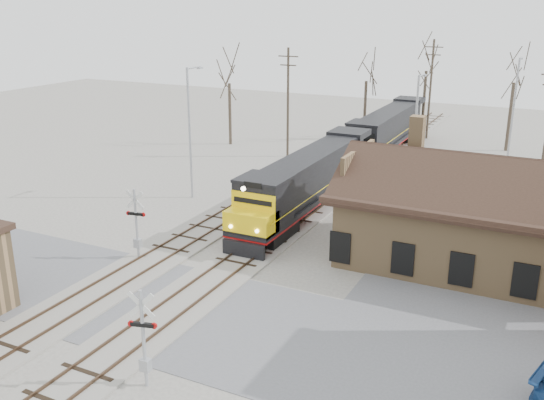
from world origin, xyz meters
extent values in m
plane|color=#A9A499|center=(0.00, 0.00, 0.00)|extent=(140.00, 140.00, 0.00)
cube|color=#5B5B60|center=(0.00, 0.00, 0.01)|extent=(60.00, 9.00, 0.03)
cube|color=#A9A499|center=(0.00, 15.00, 0.06)|extent=(3.40, 90.00, 0.12)
cube|color=#473323|center=(-0.72, 15.00, 0.17)|extent=(0.08, 90.00, 0.14)
cube|color=#473323|center=(0.72, 15.00, 0.17)|extent=(0.08, 90.00, 0.14)
cube|color=#A9A499|center=(-4.50, 15.00, 0.06)|extent=(3.40, 90.00, 0.12)
cube|color=#473323|center=(-5.22, 15.00, 0.17)|extent=(0.08, 90.00, 0.14)
cube|color=#473323|center=(-3.78, 15.00, 0.17)|extent=(0.08, 90.00, 0.14)
cube|color=#94734C|center=(12.00, 12.00, 2.00)|extent=(14.00, 8.00, 4.00)
cube|color=black|center=(12.00, 12.00, 4.10)|extent=(15.20, 9.20, 0.30)
cube|color=black|center=(12.00, 9.70, 5.10)|extent=(15.00, 4.71, 2.66)
cube|color=black|center=(12.00, 14.30, 5.10)|extent=(15.00, 4.71, 2.66)
cube|color=#94734C|center=(8.00, 13.50, 6.80)|extent=(0.80, 0.80, 2.20)
cube|color=black|center=(0.00, 10.35, 0.53)|extent=(2.39, 3.82, 0.96)
cube|color=black|center=(0.00, 22.77, 0.53)|extent=(2.39, 3.82, 0.96)
cube|color=black|center=(0.00, 16.56, 1.29)|extent=(2.87, 19.10, 0.33)
cube|color=#930A0A|center=(0.00, 16.56, 1.08)|extent=(2.89, 19.10, 0.11)
cube|color=black|center=(0.00, 17.75, 2.77)|extent=(2.48, 13.85, 2.67)
cube|color=black|center=(0.00, 9.49, 2.77)|extent=(2.87, 2.67, 2.67)
cube|color=yellow|center=(0.00, 7.87, 1.96)|extent=(2.87, 1.72, 1.34)
cube|color=black|center=(0.00, 6.91, 0.53)|extent=(2.67, 0.25, 0.96)
cylinder|color=#FFF2CC|center=(0.00, 6.99, 4.20)|extent=(0.27, 0.10, 0.27)
cube|color=black|center=(0.00, 29.95, 0.53)|extent=(2.39, 3.82, 0.96)
cube|color=black|center=(0.00, 42.37, 0.53)|extent=(2.39, 3.82, 0.96)
cube|color=black|center=(0.00, 36.16, 1.29)|extent=(2.87, 19.10, 0.33)
cube|color=#930A0A|center=(0.00, 36.16, 1.08)|extent=(2.89, 19.10, 0.11)
cube|color=black|center=(0.00, 37.36, 2.77)|extent=(2.48, 13.85, 2.67)
cube|color=black|center=(0.00, 29.09, 2.77)|extent=(2.87, 2.67, 2.67)
cube|color=black|center=(0.00, 27.47, 1.96)|extent=(2.87, 1.72, 1.34)
cube|color=black|center=(0.00, 26.51, 0.53)|extent=(2.67, 0.25, 0.96)
cylinder|color=#A5A8AD|center=(2.58, -5.52, 2.04)|extent=(0.14, 0.14, 4.09)
cube|color=silver|center=(2.58, -5.52, 3.47)|extent=(1.04, 0.32, 1.07)
cube|color=silver|center=(2.58, -5.52, 3.47)|extent=(1.04, 0.32, 1.07)
cube|color=black|center=(2.58, -5.52, 2.66)|extent=(0.93, 0.39, 0.15)
cylinder|color=#B20C0C|center=(2.14, -5.64, 2.66)|extent=(0.26, 0.14, 0.25)
cylinder|color=#B20C0C|center=(3.02, -5.39, 2.66)|extent=(0.26, 0.14, 0.25)
cube|color=#A5A8AD|center=(2.58, -5.52, 0.92)|extent=(0.41, 0.31, 0.51)
cylinder|color=#A5A8AD|center=(-5.45, 4.20, 2.10)|extent=(0.15, 0.15, 4.21)
cube|color=silver|center=(-5.45, 4.20, 3.58)|extent=(1.09, 0.22, 1.10)
cube|color=silver|center=(-5.45, 4.20, 3.58)|extent=(1.09, 0.22, 1.10)
cube|color=black|center=(-5.45, 4.20, 2.74)|extent=(0.96, 0.31, 0.16)
cylinder|color=#B20C0C|center=(-4.98, 4.28, 2.74)|extent=(0.26, 0.12, 0.25)
cylinder|color=#B20C0C|center=(-5.92, 4.13, 2.74)|extent=(0.26, 0.12, 0.25)
cube|color=#A5A8AD|center=(-5.45, 4.20, 0.95)|extent=(0.42, 0.32, 0.53)
cylinder|color=#A5A8AD|center=(-9.10, 15.30, 4.87)|extent=(0.18, 0.18, 9.75)
cylinder|color=#A5A8AD|center=(-9.10, 16.20, 9.65)|extent=(0.12, 1.80, 0.12)
cube|color=#A5A8AD|center=(-9.10, 17.00, 9.55)|extent=(0.25, 0.50, 0.12)
cylinder|color=#A5A8AD|center=(5.52, 23.80, 4.54)|extent=(0.18, 0.18, 9.08)
cylinder|color=#A5A8AD|center=(5.52, 24.70, 8.98)|extent=(0.12, 1.80, 0.12)
cube|color=#A5A8AD|center=(5.52, 25.50, 8.88)|extent=(0.25, 0.50, 0.12)
cylinder|color=#A5A8AD|center=(11.27, 36.38, 4.79)|extent=(0.18, 0.18, 9.58)
cylinder|color=#A5A8AD|center=(11.27, 37.28, 9.48)|extent=(0.12, 1.80, 0.12)
cube|color=#A5A8AD|center=(11.27, 38.08, 9.38)|extent=(0.25, 0.50, 0.12)
cylinder|color=#382D23|center=(-8.09, 30.31, 5.12)|extent=(0.24, 0.24, 10.24)
cube|color=#382D23|center=(-8.09, 30.31, 9.44)|extent=(2.00, 0.10, 0.10)
cube|color=#382D23|center=(-8.09, 30.31, 8.64)|extent=(1.60, 0.10, 0.10)
cylinder|color=#382D23|center=(2.10, 44.46, 5.26)|extent=(0.24, 0.24, 10.53)
cube|color=#382D23|center=(2.10, 44.46, 9.73)|extent=(2.00, 0.10, 0.10)
cube|color=#382D23|center=(2.10, 44.46, 8.93)|extent=(1.60, 0.10, 0.10)
cylinder|color=#382D23|center=(-15.73, 32.53, 3.15)|extent=(0.32, 0.32, 6.31)
cylinder|color=#382D23|center=(-3.86, 40.76, 3.14)|extent=(0.32, 0.32, 6.29)
cylinder|color=#382D23|center=(1.25, 45.68, 3.55)|extent=(0.32, 0.32, 7.11)
cylinder|color=#382D23|center=(10.54, 42.19, 3.38)|extent=(0.32, 0.32, 6.76)
camera|label=1|loc=(15.85, -21.35, 14.12)|focal=40.00mm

